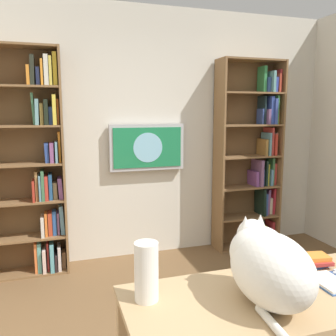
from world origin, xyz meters
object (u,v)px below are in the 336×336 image
at_px(paper_towel_roll, 146,272).
at_px(coffee_mug, 291,265).
at_px(wall_mounted_tv, 147,147).
at_px(cat, 267,263).
at_px(desk, 277,319).
at_px(bookshelf_right, 32,166).
at_px(bookshelf_left, 254,157).
at_px(desk_book_stack, 312,260).

xyz_separation_m(paper_towel_roll, coffee_mug, (-0.80, -0.03, -0.09)).
distance_m(wall_mounted_tv, paper_towel_roll, 2.35).
xyz_separation_m(wall_mounted_tv, cat, (0.07, 2.42, -0.29)).
bearing_deg(desk, wall_mounted_tv, -89.72).
bearing_deg(cat, wall_mounted_tv, -91.55).
distance_m(cat, coffee_mug, 0.37).
distance_m(paper_towel_roll, coffee_mug, 0.80).
bearing_deg(bookshelf_right, cat, 115.34).
distance_m(wall_mounted_tv, desk, 2.47).
distance_m(bookshelf_left, coffee_mug, 2.40).
xyz_separation_m(bookshelf_right, coffee_mug, (-1.39, 2.13, -0.29)).
bearing_deg(coffee_mug, desk, 41.91).
bearing_deg(bookshelf_right, desk, 117.02).
bearing_deg(desk_book_stack, bookshelf_left, -112.79).
distance_m(bookshelf_right, coffee_mug, 2.56).
relative_size(desk, coffee_mug, 14.96).
bearing_deg(desk, cat, 11.57).
height_order(wall_mounted_tv, paper_towel_roll, wall_mounted_tv).
xyz_separation_m(desk, cat, (0.08, 0.02, 0.29)).
height_order(bookshelf_right, paper_towel_roll, bookshelf_right).
bearing_deg(coffee_mug, bookshelf_left, -116.28).
height_order(bookshelf_right, desk_book_stack, bookshelf_right).
bearing_deg(desk_book_stack, coffee_mug, 13.99).
relative_size(bookshelf_right, cat, 3.61).
bearing_deg(bookshelf_right, coffee_mug, 123.02).
relative_size(wall_mounted_tv, paper_towel_roll, 2.98).
height_order(cat, paper_towel_roll, cat).
distance_m(bookshelf_left, desk, 2.68).
height_order(bookshelf_left, bookshelf_right, bookshelf_right).
bearing_deg(desk, coffee_mug, -138.09).
bearing_deg(desk_book_stack, wall_mounted_tv, -79.78).
height_order(paper_towel_roll, desk_book_stack, paper_towel_roll).
height_order(coffee_mug, desk_book_stack, coffee_mug).
height_order(paper_towel_roll, coffee_mug, paper_towel_roll).
height_order(desk, coffee_mug, coffee_mug).
relative_size(bookshelf_left, coffee_mug, 22.60).
relative_size(paper_towel_roll, desk_book_stack, 1.34).
relative_size(cat, paper_towel_roll, 2.22).
height_order(wall_mounted_tv, cat, wall_mounted_tv).
bearing_deg(wall_mounted_tv, coffee_mug, 95.57).
bearing_deg(bookshelf_left, paper_towel_roll, 49.44).
bearing_deg(desk_book_stack, bookshelf_right, -53.22).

